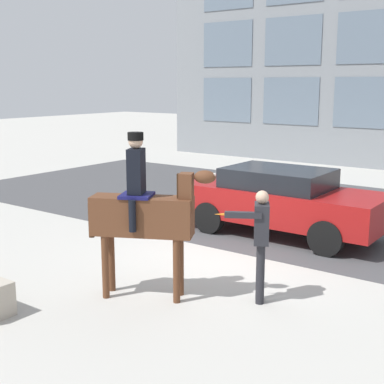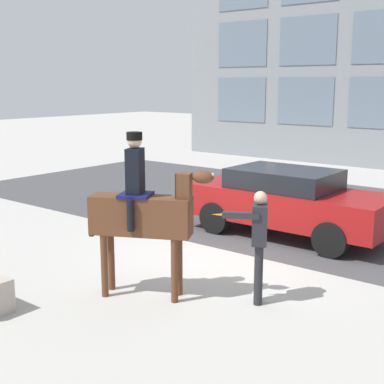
# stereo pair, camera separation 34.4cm
# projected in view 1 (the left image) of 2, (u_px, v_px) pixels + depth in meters

# --- Properties ---
(ground_plane) EXTENTS (80.00, 80.00, 0.00)m
(ground_plane) POSITION_uv_depth(u_px,v_px,m) (219.00, 259.00, 10.32)
(ground_plane) COLOR #B2AFA8
(road_surface) EXTENTS (21.93, 8.50, 0.01)m
(road_surface) POSITION_uv_depth(u_px,v_px,m) (318.00, 212.00, 14.08)
(road_surface) COLOR #444447
(road_surface) RESTS_ON ground_plane
(mounted_horse_lead) EXTENTS (1.87, 1.15, 2.60)m
(mounted_horse_lead) POSITION_uv_depth(u_px,v_px,m) (145.00, 212.00, 8.22)
(mounted_horse_lead) COLOR #59331E
(mounted_horse_lead) RESTS_ON ground_plane
(pedestrian_bystander) EXTENTS (0.74, 0.76, 1.75)m
(pedestrian_bystander) POSITION_uv_depth(u_px,v_px,m) (260.00, 237.00, 8.08)
(pedestrian_bystander) COLOR #232328
(pedestrian_bystander) RESTS_ON ground_plane
(street_car_near_lane) EXTENTS (4.46, 1.86, 1.49)m
(street_car_near_lane) POSITION_uv_depth(u_px,v_px,m) (281.00, 200.00, 11.81)
(street_car_near_lane) COLOR maroon
(street_car_near_lane) RESTS_ON ground_plane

